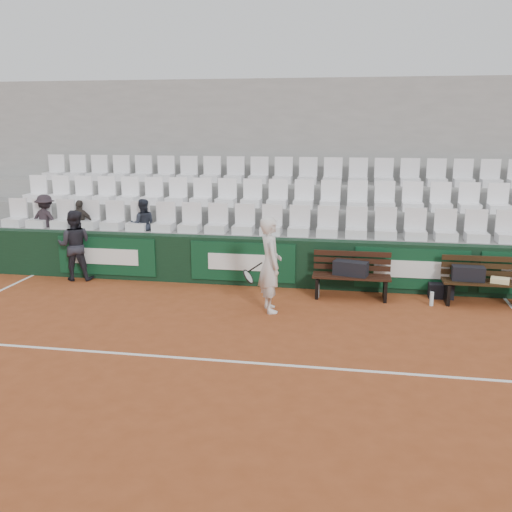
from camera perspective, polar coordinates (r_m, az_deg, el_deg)
The scene contains 23 objects.
ground at distance 8.41m, azimuth -5.13°, elevation -10.30°, with size 80.00×80.00×0.00m, color brown.
court_baseline at distance 8.40m, azimuth -5.13°, elevation -10.27°, with size 18.00×0.06×0.01m, color white.
back_barrier at distance 11.94m, azimuth 0.06°, elevation -0.56°, with size 18.00×0.34×1.00m.
grandstand_tier_front at distance 12.56m, azimuth 0.25°, elevation 0.13°, with size 18.00×0.95×1.00m, color gray.
grandstand_tier_mid at distance 13.43m, azimuth 0.93°, elevation 1.97°, with size 18.00×0.95×1.45m, color gray.
grandstand_tier_back at distance 14.31m, azimuth 1.53°, elevation 3.59°, with size 18.00×0.95×1.90m, color gray.
grandstand_rear_wall at distance 14.77m, azimuth 1.92°, elevation 8.78°, with size 18.00×0.30×4.40m, color gray.
seat_row_front at distance 12.23m, azimuth 0.11°, elevation 3.67°, with size 11.90×0.44×0.63m, color white.
seat_row_mid at distance 13.09m, azimuth 0.83°, elevation 6.29°, with size 11.90×0.44×0.63m, color white.
seat_row_back at distance 13.98m, azimuth 1.45°, elevation 8.59°, with size 11.90×0.44×0.63m, color silver.
bench_left at distance 11.27m, azimuth 9.48°, elevation -3.04°, with size 1.50×0.56×0.45m, color black.
bench_right at distance 11.53m, azimuth 21.74°, elevation -3.45°, with size 1.50×0.56×0.45m, color black.
sports_bag_left at distance 11.18m, azimuth 9.44°, elevation -1.22°, with size 0.65×0.28×0.28m, color black.
sports_bag_right at distance 11.40m, azimuth 20.45°, elevation -1.64°, with size 0.58×0.27×0.27m, color black.
towel at distance 11.48m, azimuth 23.21°, elevation -2.25°, with size 0.32×0.23×0.09m, color beige.
sports_bag_ground at distance 11.71m, azimuth 17.99°, elevation -3.32°, with size 0.47×0.28×0.28m, color black.
water_bottle_near at distance 11.23m, azimuth 6.15°, elevation -3.47°, with size 0.07×0.07×0.27m, color silver.
water_bottle_far at distance 11.16m, azimuth 17.15°, elevation -4.11°, with size 0.07×0.07×0.26m, color silver.
tennis_player at distance 10.20m, azimuth 1.42°, elevation -0.86°, with size 0.81×0.74×1.73m.
ball_kid at distance 12.87m, azimuth -17.66°, elevation 1.02°, with size 0.74×0.58×1.53m, color black.
spectator_a at distance 13.94m, azimuth -20.42°, elevation 5.19°, with size 0.77×0.44×1.19m, color black.
spectator_b at distance 13.54m, azimuth -17.23°, elevation 4.98°, with size 0.63×0.26×1.08m, color #312C27.
spectator_c at distance 12.93m, azimuth -11.34°, elevation 5.09°, with size 0.56×0.43×1.14m, color #1F242F.
Camera 1 is at (2.05, -7.43, 3.35)m, focal length 40.00 mm.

